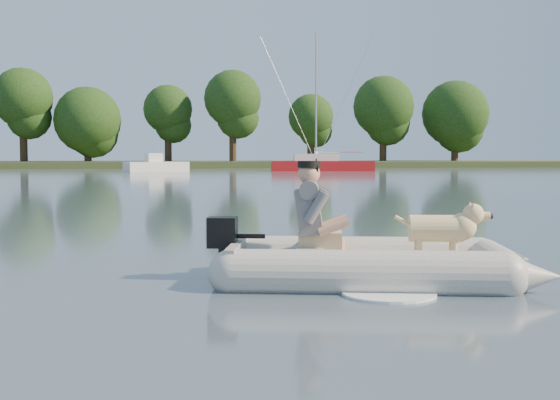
{
  "coord_description": "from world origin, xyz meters",
  "views": [
    {
      "loc": [
        -0.95,
        -6.74,
        1.33
      ],
      "look_at": [
        0.23,
        1.89,
        0.75
      ],
      "focal_mm": 45.0,
      "sensor_mm": 36.0,
      "label": 1
    }
  ],
  "objects": [
    {
      "name": "shore_bank",
      "position": [
        0.0,
        62.0,
        0.25
      ],
      "size": [
        160.0,
        12.0,
        0.7
      ],
      "primitive_type": "cube",
      "color": "#47512D",
      "rests_on": "water"
    },
    {
      "name": "dog",
      "position": [
        1.64,
        0.22,
        0.5
      ],
      "size": [
        0.95,
        0.49,
        0.6
      ],
      "primitive_type": null,
      "rotation": [
        0.0,
        0.0,
        -0.2
      ],
      "color": "tan",
      "rests_on": "dinghy"
    },
    {
      "name": "dinghy",
      "position": [
        1.02,
        0.3,
        0.57
      ],
      "size": [
        5.13,
        4.12,
        1.34
      ],
      "primitive_type": null,
      "rotation": [
        0.0,
        0.0,
        -0.2
      ],
      "color": "#979792",
      "rests_on": "water"
    },
    {
      "name": "motorboat",
      "position": [
        -2.96,
        45.79,
        0.91
      ],
      "size": [
        5.07,
        3.48,
        2.0
      ],
      "primitive_type": null,
      "rotation": [
        0.0,
        0.0,
        0.39
      ],
      "color": "white",
      "rests_on": "water"
    },
    {
      "name": "water",
      "position": [
        0.0,
        0.0,
        0.0
      ],
      "size": [
        160.0,
        160.0,
        0.0
      ],
      "primitive_type": "plane",
      "color": "slate",
      "rests_on": "ground"
    },
    {
      "name": "man",
      "position": [
        0.36,
        0.48,
        0.75
      ],
      "size": [
        0.81,
        0.73,
        1.04
      ],
      "primitive_type": null,
      "rotation": [
        0.0,
        0.0,
        -0.2
      ],
      "color": "slate",
      "rests_on": "dinghy"
    },
    {
      "name": "sailboat",
      "position": [
        9.53,
        46.32,
        0.47
      ],
      "size": [
        7.97,
        3.03,
        10.71
      ],
      "rotation": [
        0.0,
        0.0,
        -0.09
      ],
      "color": "#AC1316",
      "rests_on": "water"
    },
    {
      "name": "outboard_motor",
      "position": [
        -0.56,
        0.62,
        0.3
      ],
      "size": [
        0.45,
        0.35,
        0.76
      ],
      "primitive_type": null,
      "rotation": [
        0.0,
        0.0,
        -0.2
      ],
      "color": "black",
      "rests_on": "dinghy"
    },
    {
      "name": "treeline",
      "position": [
        -3.71,
        61.11,
        5.48
      ],
      "size": [
        71.02,
        7.35,
        9.27
      ],
      "color": "#332316",
      "rests_on": "shore_bank"
    }
  ]
}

